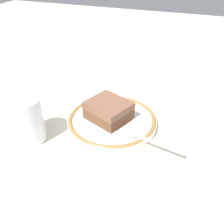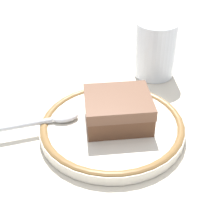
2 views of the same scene
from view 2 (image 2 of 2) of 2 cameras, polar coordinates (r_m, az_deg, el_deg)
name	(u,v)px [view 2 (image 2 of 2)]	position (r m, az deg, el deg)	size (l,w,h in m)	color
ground_plane	(118,130)	(0.48, 1.02, -3.21)	(2.40, 2.40, 0.00)	#B7B2A8
placemat	(118,130)	(0.48, 1.02, -3.14)	(0.50, 0.39, 0.00)	beige
plate	(112,126)	(0.47, 0.00, -2.48)	(0.21, 0.21, 0.02)	silver
cake_slice	(119,110)	(0.46, 1.27, 0.41)	(0.11, 0.12, 0.04)	brown
spoon	(46,121)	(0.48, -11.56, -1.51)	(0.04, 0.14, 0.01)	silver
cup	(155,53)	(0.60, 7.55, 10.18)	(0.07, 0.07, 0.10)	silver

